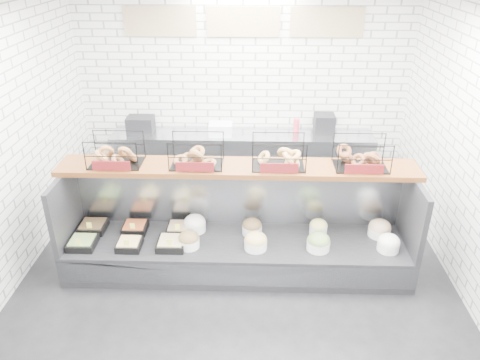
{
  "coord_description": "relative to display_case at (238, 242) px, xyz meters",
  "views": [
    {
      "loc": [
        0.18,
        -4.27,
        3.52
      ],
      "look_at": [
        0.03,
        0.45,
        1.11
      ],
      "focal_mm": 35.0,
      "sensor_mm": 36.0,
      "label": 1
    }
  ],
  "objects": [
    {
      "name": "prep_counter",
      "position": [
        -0.01,
        2.09,
        0.14
      ],
      "size": [
        4.0,
        0.6,
        1.2
      ],
      "color": "#93969B",
      "rests_on": "ground"
    },
    {
      "name": "display_case",
      "position": [
        0.0,
        0.0,
        0.0
      ],
      "size": [
        4.0,
        0.9,
        1.2
      ],
      "color": "black",
      "rests_on": "ground"
    },
    {
      "name": "room_shell",
      "position": [
        -0.0,
        0.26,
        1.73
      ],
      "size": [
        5.02,
        5.51,
        3.01
      ],
      "color": "white",
      "rests_on": "ground"
    },
    {
      "name": "ground",
      "position": [
        -0.0,
        -0.34,
        -0.33
      ],
      "size": [
        5.5,
        5.5,
        0.0
      ],
      "primitive_type": "plane",
      "color": "black",
      "rests_on": "ground"
    },
    {
      "name": "bagel_shelf",
      "position": [
        -0.0,
        0.17,
        1.04
      ],
      "size": [
        4.1,
        0.5,
        0.4
      ],
      "color": "#512811",
      "rests_on": "display_case"
    }
  ]
}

